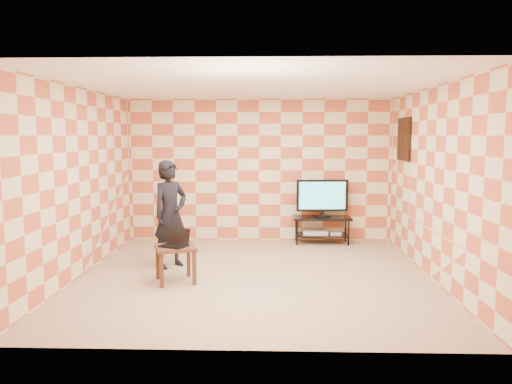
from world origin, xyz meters
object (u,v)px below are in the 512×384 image
side_table (175,253)px  person (170,214)px  tv (322,196)px  tv_stand (322,224)px

side_table → person: bearing=105.8°
tv → side_table: tv is taller
tv_stand → person: size_ratio=0.65×
side_table → tv_stand: bearing=48.5°
tv → side_table: (-2.26, -2.55, -0.48)m
tv → person: size_ratio=0.59×
tv_stand → tv: bearing=-94.1°
tv_stand → person: bearing=-144.7°
tv_stand → tv: 0.52m
tv_stand → side_table: same height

